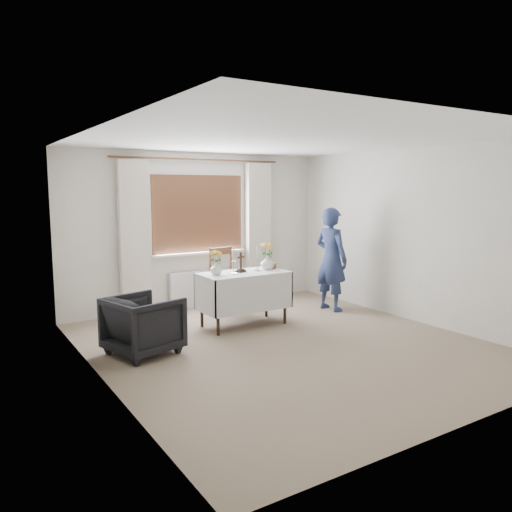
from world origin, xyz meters
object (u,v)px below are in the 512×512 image
Objects in this scene: wooden_chair at (228,280)px; armchair at (143,325)px; person at (331,259)px; wooden_cross at (241,262)px; flower_vase_left at (216,269)px; flower_vase_right at (267,263)px; altar_table at (244,299)px.

armchair is (-1.81, -1.21, -0.16)m from wooden_chair.
person is 5.77× the size of wooden_cross.
wooden_chair is 1.33× the size of armchair.
wooden_cross is at bearing -114.01° from wooden_chair.
wooden_cross is at bearing 2.55° from flower_vase_left.
wooden_cross is 1.38× the size of flower_vase_right.
altar_table is 0.83m from wooden_chair.
wooden_chair is at bearing 76.29° from altar_table.
flower_vase_left is (-0.61, -0.77, 0.34)m from wooden_chair.
altar_table is 1.70m from person.
flower_vase_left is at bearing 165.63° from wooden_cross.
wooden_cross is (1.59, 0.46, 0.56)m from armchair.
wooden_cross reaches higher than altar_table.
wooden_cross is at bearing 120.43° from altar_table.
flower_vase_right is at bearing 83.77° from person.
wooden_cross is at bearing 177.23° from flower_vase_right.
armchair is at bearing -165.59° from altar_table.
armchair is at bearing -159.89° from flower_vase_left.
armchair is 2.13m from flower_vase_right.
person is 1.24m from flower_vase_right.
wooden_cross is (-0.02, 0.04, 0.52)m from altar_table.
wooden_chair reaches higher than altar_table.
armchair is 2.69× the size of wooden_cross.
person reaches higher than flower_vase_left.
flower_vase_left is (-2.06, -0.03, 0.03)m from person.
wooden_chair is 5.81× the size of flower_vase_left.
flower_vase_left is (1.20, 0.44, 0.50)m from armchair.
wooden_chair is 3.58× the size of wooden_cross.
wooden_chair is 0.62× the size of person.
flower_vase_left is at bearing 83.06° from person.
altar_table is 0.63m from flower_vase_right.
person is (1.45, -0.74, 0.31)m from wooden_chair.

